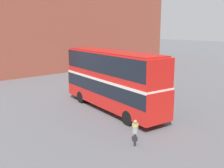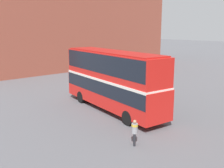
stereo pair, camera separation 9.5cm
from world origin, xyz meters
TOP-DOWN VIEW (x-y plane):
  - ground_plane at (0.00, 0.00)m, footprint 240.00×240.00m
  - building_row_left at (-26.41, 11.60)m, footprint 12.04×37.20m
  - double_decker_bus at (-1.55, -0.43)m, footprint 11.61×3.91m
  - pedestrian_foreground at (4.50, -4.02)m, footprint 0.55×0.55m
  - parked_car_kerb_near at (-12.04, 15.29)m, footprint 4.35×2.27m

SIDE VIEW (x-z plane):
  - ground_plane at x=0.00m, z-range 0.00..0.00m
  - parked_car_kerb_near at x=-12.04m, z-range 0.00..1.62m
  - pedestrian_foreground at x=4.50m, z-range 0.18..1.75m
  - double_decker_bus at x=-1.55m, z-range 0.36..5.33m
  - building_row_left at x=-26.41m, z-range 0.01..16.95m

